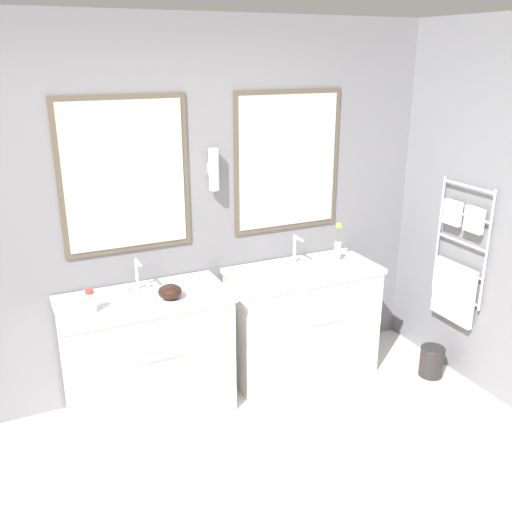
{
  "coord_description": "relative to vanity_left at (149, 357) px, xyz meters",
  "views": [
    {
      "loc": [
        -0.97,
        -1.93,
        2.35
      ],
      "look_at": [
        0.51,
        1.2,
        1.11
      ],
      "focal_mm": 40.0,
      "sensor_mm": 36.0,
      "label": 1
    }
  ],
  "objects": [
    {
      "name": "vanity_left",
      "position": [
        0.0,
        0.0,
        0.0
      ],
      "size": [
        1.1,
        0.6,
        0.86
      ],
      "color": "white",
      "rests_on": "ground_plane"
    },
    {
      "name": "soap_dish",
      "position": [
        0.94,
        -0.09,
        0.44
      ],
      "size": [
        0.08,
        0.06,
        0.04
      ],
      "color": "white",
      "rests_on": "vanity_right"
    },
    {
      "name": "faucet_left",
      "position": [
        0.0,
        0.16,
        0.53
      ],
      "size": [
        0.17,
        0.13,
        0.22
      ],
      "color": "silver",
      "rests_on": "vanity_left"
    },
    {
      "name": "waste_bin",
      "position": [
        2.08,
        -0.44,
        -0.31
      ],
      "size": [
        0.19,
        0.19,
        0.24
      ],
      "color": "#282626",
      "rests_on": "ground_plane"
    },
    {
      "name": "toiletry_bottle",
      "position": [
        -0.35,
        -0.05,
        0.49
      ],
      "size": [
        0.07,
        0.07,
        0.15
      ],
      "color": "silver",
      "rests_on": "vanity_left"
    },
    {
      "name": "wall_back",
      "position": [
        0.2,
        0.35,
        0.87
      ],
      "size": [
        5.82,
        0.15,
        2.6
      ],
      "color": "slate",
      "rests_on": "ground_plane"
    },
    {
      "name": "amenity_bowl",
      "position": [
        0.15,
        -0.06,
        0.47
      ],
      "size": [
        0.15,
        0.15,
        0.09
      ],
      "color": "black",
      "rests_on": "vanity_left"
    },
    {
      "name": "wall_right",
      "position": [
        2.32,
        -0.62,
        0.85
      ],
      "size": [
        0.13,
        3.58,
        2.6
      ],
      "color": "slate",
      "rests_on": "ground_plane"
    },
    {
      "name": "flower_vase",
      "position": [
        1.51,
        0.08,
        0.54
      ],
      "size": [
        0.05,
        0.05,
        0.3
      ],
      "color": "silver",
      "rests_on": "vanity_right"
    },
    {
      "name": "vanity_right",
      "position": [
        1.19,
        0.0,
        0.0
      ],
      "size": [
        1.1,
        0.6,
        0.86
      ],
      "color": "white",
      "rests_on": "ground_plane"
    },
    {
      "name": "faucet_right",
      "position": [
        1.19,
        0.16,
        0.53
      ],
      "size": [
        0.17,
        0.13,
        0.22
      ],
      "color": "silver",
      "rests_on": "vanity_right"
    }
  ]
}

